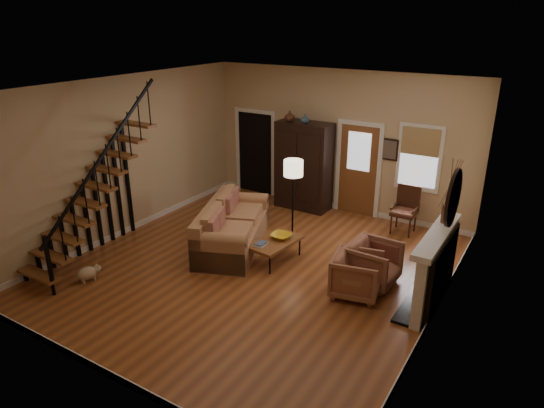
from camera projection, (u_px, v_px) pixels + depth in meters
The scene contains 15 objects.
room at pixel (285, 163), 10.13m from camera, with size 7.00×7.33×3.30m.
staircase at pixel (89, 180), 8.82m from camera, with size 0.94×2.80×3.20m, color brown, non-canonical shape.
fireplace at pixel (438, 263), 7.67m from camera, with size 0.33×1.95×2.30m.
armoire at pixel (304, 166), 11.53m from camera, with size 1.30×0.60×2.10m, color black, non-canonical shape.
vase_a at pixel (290, 116), 11.20m from camera, with size 0.24×0.24×0.25m, color #4C2619.
vase_b at pixel (305, 119), 11.01m from camera, with size 0.20×0.20×0.21m, color #334C60.
sofa at pixel (233, 226), 9.71m from camera, with size 1.04×2.40×0.90m, color #A7734B, non-canonical shape.
coffee_table at pixel (275, 250), 9.24m from camera, with size 0.63×1.09×0.42m, color brown, non-canonical shape.
bowl at pixel (281, 236), 9.24m from camera, with size 0.37×0.37×0.09m, color gold.
books at pixel (261, 244), 8.97m from camera, with size 0.20×0.27×0.05m, color beige, non-canonical shape.
armchair_left at pixel (357, 275), 8.05m from camera, with size 0.78×0.80×0.73m, color brown.
armchair_right at pixel (373, 264), 8.39m from camera, with size 0.81×0.83×0.76m, color brown.
floor_lamp at pixel (293, 200), 9.93m from camera, with size 0.39×0.39×1.71m, color black, non-canonical shape.
side_chair at pixel (404, 211), 10.33m from camera, with size 0.54×0.54×1.02m, color #3B1F13, non-canonical shape.
dog at pixel (87, 274), 8.52m from camera, with size 0.23×0.39×0.28m, color #C7AF88, non-canonical shape.
Camera 1 is at (4.45, -6.68, 4.39)m, focal length 32.00 mm.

